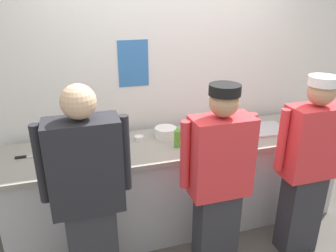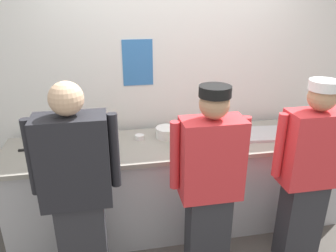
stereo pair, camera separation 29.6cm
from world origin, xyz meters
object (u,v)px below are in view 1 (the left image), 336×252
(chef_near_left, at_px, (89,197))
(squeeze_bottle_primary, at_px, (317,124))
(plate_stack_front, at_px, (166,132))
(squeeze_bottle_spare, at_px, (106,134))
(ramekin_red_sauce, at_px, (207,132))
(squeeze_bottle_secondary, at_px, (177,137))
(chefs_knife, at_px, (30,156))
(deli_cup, at_px, (297,122))
(ramekin_green_sauce, at_px, (139,138))
(chef_far_right, at_px, (308,165))
(sheet_tray, at_px, (258,130))
(mixing_bowl_steel, at_px, (87,150))
(chef_center, at_px, (219,182))

(chef_near_left, distance_m, squeeze_bottle_primary, 2.23)
(plate_stack_front, relative_size, squeeze_bottle_primary, 0.98)
(squeeze_bottle_spare, bearing_deg, ramekin_red_sauce, -5.28)
(squeeze_bottle_secondary, xyz_separation_m, ramekin_red_sauce, (0.35, 0.17, -0.07))
(plate_stack_front, height_order, squeeze_bottle_secondary, squeeze_bottle_secondary)
(chefs_knife, bearing_deg, deli_cup, -1.22)
(ramekin_green_sauce, bearing_deg, chefs_knife, -176.40)
(chef_far_right, relative_size, chefs_knife, 5.82)
(sheet_tray, bearing_deg, chefs_knife, 178.36)
(squeeze_bottle_primary, xyz_separation_m, ramekin_red_sauce, (-1.02, 0.28, -0.08))
(sheet_tray, height_order, ramekin_green_sauce, ramekin_green_sauce)
(plate_stack_front, distance_m, ramekin_red_sauce, 0.40)
(squeeze_bottle_primary, bearing_deg, chef_near_left, -168.62)
(squeeze_bottle_primary, distance_m, ramekin_red_sauce, 1.06)
(mixing_bowl_steel, height_order, deli_cup, mixing_bowl_steel)
(chef_near_left, relative_size, chef_far_right, 1.05)
(chef_center, height_order, squeeze_bottle_secondary, chef_center)
(chef_far_right, distance_m, mixing_bowl_steel, 1.83)
(chef_far_right, bearing_deg, ramekin_green_sauce, 148.10)
(chef_center, relative_size, plate_stack_front, 7.87)
(deli_cup, bearing_deg, squeeze_bottle_primary, -78.72)
(chef_center, bearing_deg, ramekin_red_sauce, 73.78)
(sheet_tray, distance_m, squeeze_bottle_primary, 0.55)
(sheet_tray, height_order, squeeze_bottle_secondary, squeeze_bottle_secondary)
(chefs_knife, bearing_deg, squeeze_bottle_secondary, -7.65)
(chef_near_left, distance_m, deli_cup, 2.24)
(squeeze_bottle_primary, height_order, squeeze_bottle_secondary, squeeze_bottle_primary)
(chef_near_left, relative_size, squeeze_bottle_primary, 8.01)
(plate_stack_front, height_order, ramekin_red_sauce, plate_stack_front)
(mixing_bowl_steel, relative_size, squeeze_bottle_spare, 1.79)
(chef_near_left, height_order, ramekin_green_sauce, chef_near_left)
(chef_near_left, height_order, chef_far_right, chef_near_left)
(sheet_tray, bearing_deg, chef_near_left, -158.81)
(ramekin_green_sauce, xyz_separation_m, ramekin_red_sauce, (0.65, -0.05, -0.00))
(squeeze_bottle_primary, bearing_deg, mixing_bowl_steel, 175.86)
(chef_center, bearing_deg, sheet_tray, 42.92)
(chef_near_left, distance_m, mixing_bowl_steel, 0.60)
(squeeze_bottle_spare, bearing_deg, deli_cup, -4.45)
(chefs_knife, bearing_deg, ramekin_red_sauce, 0.27)
(squeeze_bottle_spare, distance_m, chefs_knife, 0.66)
(mixing_bowl_steel, bearing_deg, chefs_knife, 165.82)
(mixing_bowl_steel, bearing_deg, plate_stack_front, 13.96)
(chef_near_left, xyz_separation_m, deli_cup, (2.14, 0.66, 0.06))
(squeeze_bottle_secondary, bearing_deg, ramekin_green_sauce, 142.86)
(chef_far_right, xyz_separation_m, deli_cup, (0.38, 0.66, 0.09))
(chef_near_left, bearing_deg, mixing_bowl_steel, 86.18)
(chef_near_left, height_order, chef_center, chef_near_left)
(chefs_knife, bearing_deg, plate_stack_front, 3.06)
(chef_center, xyz_separation_m, deli_cup, (1.20, 0.69, 0.09))
(squeeze_bottle_primary, relative_size, deli_cup, 2.28)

